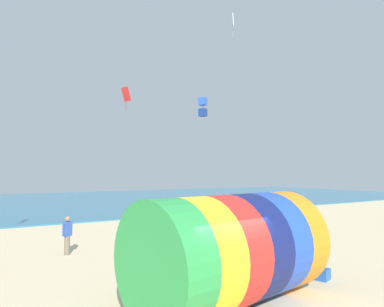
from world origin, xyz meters
TOP-DOWN VIEW (x-y plane):
  - sea at (0.00, 38.48)m, footprint 120.00×40.00m
  - giant_inflatable_tube at (0.87, 0.57)m, footprint 5.96×3.85m
  - kite_handler at (5.31, 1.13)m, footprint 0.39×0.27m
  - kite_blue_box at (5.97, 9.62)m, footprint 0.57×0.57m
  - kite_red_diamond at (2.82, 13.96)m, footprint 0.55×0.72m
  - kite_white_diamond at (9.04, 10.58)m, footprint 0.41×0.58m
  - bystander_mid_beach at (-1.76, 8.95)m, footprint 0.41×0.32m
  - bystander_far_left at (9.71, 12.44)m, footprint 0.35×0.42m
  - beach_flag at (4.31, 0.84)m, footprint 0.47×0.36m
  - cooler_box at (4.92, 0.62)m, footprint 0.61×0.51m

SIDE VIEW (x-z plane):
  - sea at x=0.00m, z-range 0.00..0.10m
  - cooler_box at x=4.92m, z-range 0.00..0.36m
  - kite_handler at x=5.31m, z-range 0.02..1.72m
  - bystander_mid_beach at x=-1.76m, z-range 0.02..1.73m
  - bystander_far_left at x=9.71m, z-range 0.02..1.74m
  - giant_inflatable_tube at x=0.87m, z-range 0.00..3.03m
  - beach_flag at x=4.31m, z-range 0.92..3.30m
  - kite_blue_box at x=5.97m, z-range 6.96..8.15m
  - kite_red_diamond at x=2.82m, z-range 8.01..9.54m
  - kite_white_diamond at x=9.04m, z-range 13.07..14.60m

